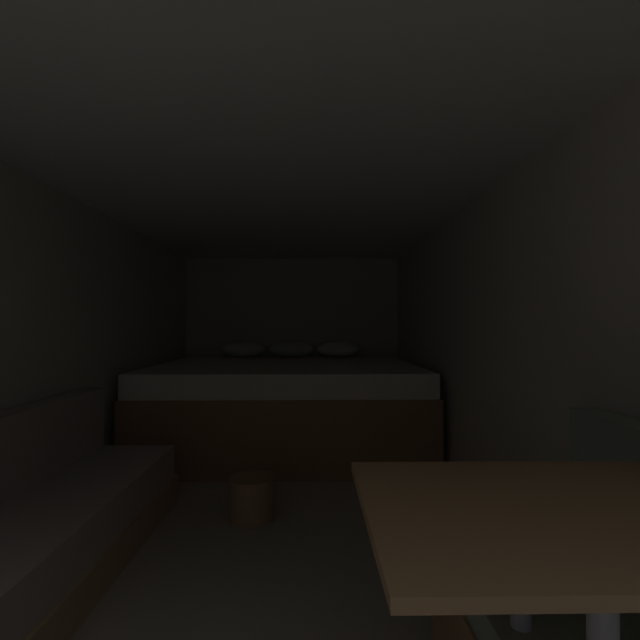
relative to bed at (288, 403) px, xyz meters
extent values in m
plane|color=#A39984|center=(0.00, -1.69, -0.40)|extent=(7.49, 7.49, 0.00)
cube|color=beige|center=(0.00, 1.08, 0.58)|extent=(2.66, 0.05, 1.97)
cube|color=beige|center=(-1.31, -1.69, 0.58)|extent=(0.05, 5.49, 1.97)
cube|color=beige|center=(1.31, -1.69, 0.58)|extent=(0.05, 5.49, 1.97)
cube|color=white|center=(0.00, -1.69, 1.59)|extent=(2.66, 5.49, 0.05)
cube|color=olive|center=(0.00, -0.02, -0.10)|extent=(2.44, 2.04, 0.60)
cube|color=beige|center=(0.00, -0.02, 0.29)|extent=(2.40, 2.00, 0.19)
ellipsoid|color=white|center=(-0.55, 0.79, 0.48)|extent=(0.50, 0.33, 0.18)
ellipsoid|color=white|center=(0.55, 0.79, 0.48)|extent=(0.50, 0.33, 0.18)
ellipsoid|color=white|center=(0.00, 0.79, 0.48)|extent=(0.50, 0.33, 0.18)
cube|color=tan|center=(-0.96, -2.62, -0.32)|extent=(0.61, 2.53, 0.17)
cube|color=#A8998E|center=(-0.96, -2.62, -0.14)|extent=(0.57, 2.49, 0.20)
cube|color=#9E7247|center=(0.75, -3.44, 0.37)|extent=(0.80, 0.61, 0.02)
cylinder|color=olive|center=(-0.13, -1.67, -0.28)|extent=(0.27, 0.27, 0.25)
camera|label=1|loc=(0.24, -4.37, 0.76)|focal=25.16mm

